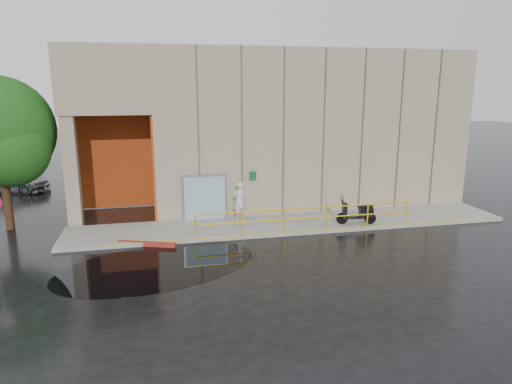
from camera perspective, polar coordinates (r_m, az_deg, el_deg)
ground at (r=16.10m, az=-4.72°, el=-9.69°), size 120.00×120.00×0.00m
sidewalk at (r=21.04m, az=4.43°, el=-3.96°), size 20.00×3.00×0.15m
building at (r=26.74m, az=2.80°, el=8.71°), size 20.00×10.17×8.00m
guardrail at (r=19.71m, az=6.30°, el=-3.34°), size 9.56×0.06×1.03m
person at (r=21.08m, az=-2.09°, el=-1.14°), size 0.77×0.65×1.80m
scooter at (r=20.98m, az=12.54°, el=-1.82°), size 1.83×0.90×1.39m
red_curb at (r=18.81m, az=-13.54°, el=-6.33°), size 2.31×1.02×0.18m
puddle at (r=16.77m, az=-12.16°, el=-8.99°), size 8.24×6.45×0.01m
car_c at (r=31.37m, az=-28.65°, el=1.31°), size 5.19×3.02×1.41m
tree_near at (r=22.29m, az=-29.22°, el=6.22°), size 4.65×4.65×6.71m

